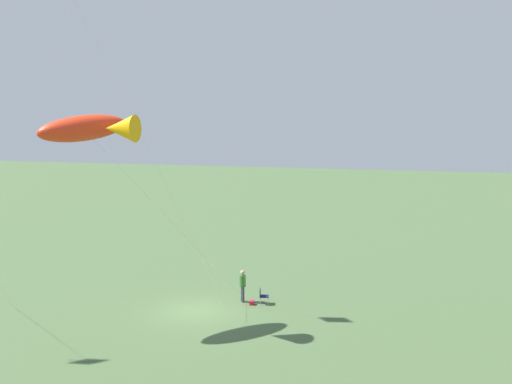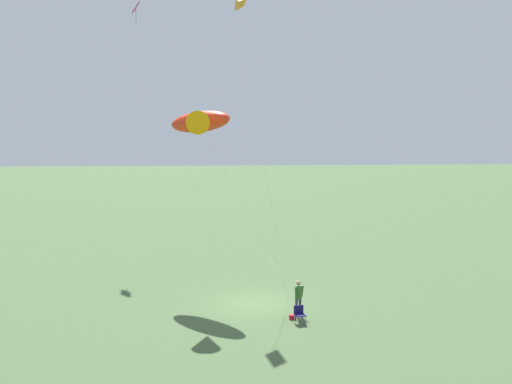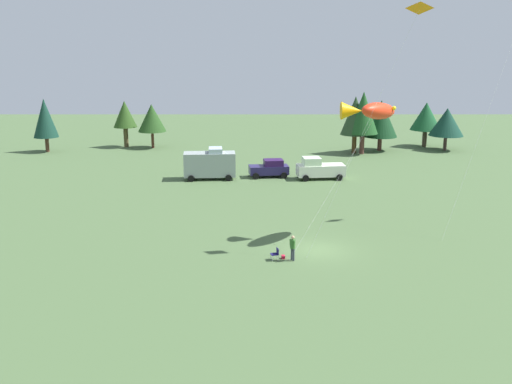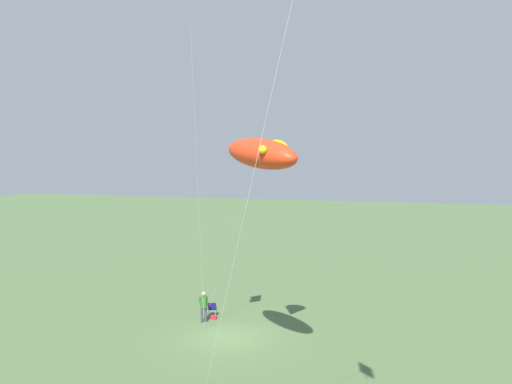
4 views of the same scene
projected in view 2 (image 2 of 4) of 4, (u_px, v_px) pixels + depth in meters
ground_plane at (255, 303)px, 31.44m from camera, size 160.00×160.00×0.00m
person_kite_flyer at (298, 295)px, 29.53m from camera, size 0.47×0.53×1.74m
folding_chair at (299, 313)px, 28.49m from camera, size 0.58×0.58×0.82m
backpack_on_grass at (292, 317)px, 29.04m from camera, size 0.25×0.34×0.22m
kite_large_fish at (200, 122)px, 33.89m from camera, size 8.43×7.23×10.24m
kite_delta_orange at (236, 3)px, 35.36m from camera, size 7.94×3.04×16.83m
kite_diamond_rainbow at (139, 18)px, 44.84m from camera, size 7.80×6.54×18.17m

